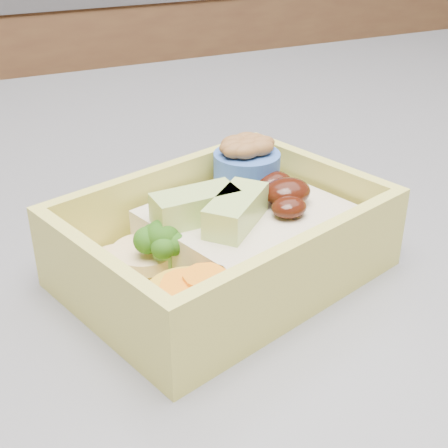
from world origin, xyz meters
name	(u,v)px	position (x,y,z in m)	size (l,w,h in m)	color
bento_box	(229,236)	(-0.08, -0.19, 0.94)	(0.21, 0.18, 0.07)	#D1C956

